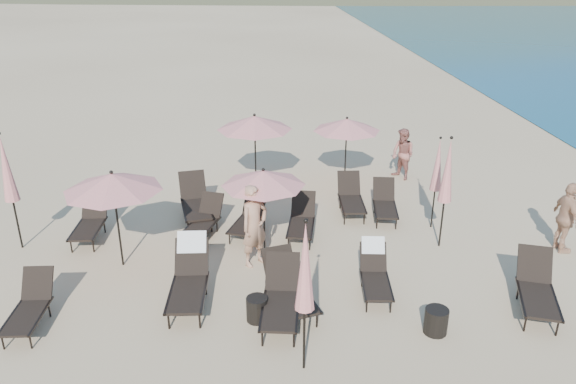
{
  "coord_description": "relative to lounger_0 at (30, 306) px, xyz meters",
  "views": [
    {
      "loc": [
        -1.4,
        -8.97,
        6.35
      ],
      "look_at": [
        -0.66,
        3.5,
        1.1
      ],
      "focal_mm": 35.0,
      "sensor_mm": 36.0,
      "label": 1
    }
  ],
  "objects": [
    {
      "name": "ground",
      "position": [
        5.65,
        -0.01,
        -0.41
      ],
      "size": [
        800.0,
        800.0,
        0.0
      ],
      "primitive_type": "plane",
      "color": "#D6BA8C",
      "rests_on": "ground"
    },
    {
      "name": "lounger_0",
      "position": [
        0.0,
        0.0,
        0.0
      ],
      "size": [
        0.61,
        1.53,
        0.87
      ],
      "rotation": [
        0.0,
        0.0,
        -0.02
      ],
      "color": "black",
      "rests_on": "ground"
    },
    {
      "name": "lounger_1",
      "position": [
        2.87,
        0.67,
        0.15
      ],
      "size": [
        0.73,
        1.89,
        1.17
      ],
      "rotation": [
        0.0,
        0.0,
        -0.02
      ],
      "color": "black",
      "rests_on": "ground"
    },
    {
      "name": "lounger_2",
      "position": [
        4.64,
        -0.09,
        0.07
      ],
      "size": [
        0.87,
        1.84,
        1.02
      ],
      "rotation": [
        0.0,
        0.0,
        -0.11
      ],
      "color": "black",
      "rests_on": "ground"
    },
    {
      "name": "lounger_3",
      "position": [
        4.8,
        0.29,
        0.05
      ],
      "size": [
        1.11,
        1.82,
        0.98
      ],
      "rotation": [
        0.0,
        0.0,
        0.29
      ],
      "color": "black",
      "rests_on": "ground"
    },
    {
      "name": "lounger_4",
      "position": [
        6.6,
        0.77,
        0.04
      ],
      "size": [
        0.68,
        1.56,
        0.94
      ],
      "rotation": [
        0.0,
        0.0,
        -0.09
      ],
      "color": "black",
      "rests_on": "ground"
    },
    {
      "name": "lounger_5",
      "position": [
        9.58,
        -0.05,
        0.06
      ],
      "size": [
        1.16,
        1.86,
        1.0
      ],
      "rotation": [
        0.0,
        0.0,
        -0.31
      ],
      "color": "black",
      "rests_on": "ground"
    },
    {
      "name": "lounger_6",
      "position": [
        0.18,
        3.52,
        0.02
      ],
      "size": [
        0.65,
        1.62,
        0.93
      ],
      "rotation": [
        0.0,
        0.0,
        -0.02
      ],
      "color": "black",
      "rests_on": "ground"
    },
    {
      "name": "lounger_7",
      "position": [
        2.92,
        3.51,
        0.0
      ],
      "size": [
        1.05,
        1.63,
        0.88
      ],
      "rotation": [
        0.0,
        0.0,
        -0.34
      ],
      "color": "black",
      "rests_on": "ground"
    },
    {
      "name": "lounger_8",
      "position": [
        4.01,
        3.55,
        -0.01
      ],
      "size": [
        1.03,
        1.59,
        0.85
      ],
      "rotation": [
        0.0,
        0.0,
        -0.34
      ],
      "color": "black",
      "rests_on": "ground"
    },
    {
      "name": "lounger_9",
      "position": [
        5.31,
        3.34,
        0.02
      ],
      "size": [
        0.85,
        1.66,
        0.91
      ],
      "rotation": [
        0.0,
        0.0,
        -0.16
      ],
      "color": "black",
      "rests_on": "ground"
    },
    {
      "name": "lounger_10",
      "position": [
        6.73,
        4.62,
        0.03
      ],
      "size": [
        0.67,
        1.64,
        0.93
      ],
      "rotation": [
        0.0,
        0.0,
        -0.03
      ],
      "color": "black",
      "rests_on": "ground"
    },
    {
      "name": "lounger_11",
      "position": [
        7.57,
        4.26,
        0.0
      ],
      "size": [
        0.78,
        1.59,
        0.88
      ],
      "rotation": [
        0.0,
        0.0,
        -0.13
      ],
      "color": "black",
      "rests_on": "ground"
    },
    {
      "name": "lounger_12",
      "position": [
        2.63,
        4.46,
        0.09
      ],
      "size": [
        1.05,
        1.94,
        1.06
      ],
      "rotation": [
        0.0,
        0.0,
        0.2
      ],
      "color": "black",
      "rests_on": "ground"
    },
    {
      "name": "umbrella_open_0",
      "position": [
        1.21,
        2.13,
        1.58
      ],
      "size": [
        2.09,
        2.09,
        2.25
      ],
      "color": "black",
      "rests_on": "ground"
    },
    {
      "name": "umbrella_open_1",
      "position": [
        4.39,
        2.64,
        1.4
      ],
      "size": [
        1.9,
        1.9,
        2.04
      ],
      "color": "black",
      "rests_on": "ground"
    },
    {
      "name": "umbrella_open_2",
      "position": [
        4.21,
        6.36,
        1.63
      ],
      "size": [
        2.14,
        2.14,
        2.3
      ],
      "color": "black",
      "rests_on": "ground"
    },
    {
      "name": "umbrella_open_3",
      "position": [
        6.87,
        6.59,
        1.46
      ],
      "size": [
        1.96,
        1.96,
        2.11
      ],
      "color": "black",
      "rests_on": "ground"
    },
    {
      "name": "umbrella_closed_0",
      "position": [
        4.95,
        -1.5,
        1.51
      ],
      "size": [
        0.32,
        0.32,
        2.76
      ],
      "color": "black",
      "rests_on": "ground"
    },
    {
      "name": "umbrella_closed_1",
      "position": [
        8.64,
        3.6,
        1.26
      ],
      "size": [
        0.28,
        0.28,
        2.4
      ],
      "color": "black",
      "rests_on": "ground"
    },
    {
      "name": "umbrella_closed_2",
      "position": [
        -1.34,
        3.09,
        1.57
      ],
      "size": [
        0.33,
        0.33,
        2.85
      ],
      "color": "black",
      "rests_on": "ground"
    },
    {
      "name": "umbrella_closed_3",
      "position": [
        8.53,
        2.59,
        1.48
      ],
      "size": [
        0.32,
        0.32,
        2.72
      ],
      "color": "black",
      "rests_on": "ground"
    },
    {
      "name": "side_table_0",
      "position": [
        4.19,
        -0.11,
        -0.17
      ],
      "size": [
        0.41,
        0.41,
        0.48
      ],
      "primitive_type": "cylinder",
      "color": "black",
      "rests_on": "ground"
    },
    {
      "name": "side_table_1",
      "position": [
        7.43,
        -0.68,
        -0.16
      ],
      "size": [
        0.43,
        0.43,
        0.49
      ],
      "primitive_type": "cylinder",
      "color": "black",
      "rests_on": "ground"
    },
    {
      "name": "beachgoer_a",
      "position": [
        4.17,
        2.02,
        0.53
      ],
      "size": [
        0.81,
        0.78,
        1.87
      ],
      "primitive_type": "imported",
      "rotation": [
        0.0,
        0.0,
        0.7
      ],
      "color": "tan",
      "rests_on": "ground"
    },
    {
      "name": "beachgoer_b",
      "position": [
        8.7,
        6.99,
        0.38
      ],
      "size": [
        0.91,
        0.96,
        1.58
      ],
      "primitive_type": "imported",
      "rotation": [
        0.0,
        0.0,
        -1.03
      ],
      "color": "#A15F53",
      "rests_on": "ground"
    },
    {
      "name": "beachgoer_c",
      "position": [
        11.28,
        2.2,
        0.44
      ],
      "size": [
        0.42,
        1.0,
        1.69
      ],
      "primitive_type": "imported",
      "rotation": [
        0.0,
        0.0,
        1.58
      ],
      "color": "tan",
      "rests_on": "ground"
    }
  ]
}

